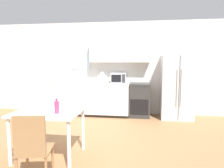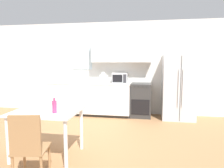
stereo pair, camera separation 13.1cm
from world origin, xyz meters
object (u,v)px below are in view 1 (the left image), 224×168
coffee_mug (89,82)px  dining_chair_near (32,146)px  refrigerator (177,87)px  microwave (119,78)px  dining_table (49,118)px  drink_bottle (57,107)px  oven_range (139,100)px

coffee_mug → dining_chair_near: coffee_mug is taller
refrigerator → dining_chair_near: (-2.26, -3.41, -0.32)m
coffee_mug → microwave: bearing=22.0°
refrigerator → dining_table: size_ratio=1.66×
drink_bottle → dining_chair_near: bearing=-92.5°
refrigerator → drink_bottle: refrigerator is taller
drink_bottle → refrigerator: bearing=50.8°
oven_range → dining_chair_near: bearing=-110.1°
microwave → dining_chair_near: (-0.66, -3.54, -0.54)m
microwave → dining_table: (-0.83, -2.76, -0.43)m
drink_bottle → coffee_mug: bearing=93.5°
refrigerator → dining_chair_near: bearing=-123.6°
oven_range → coffee_mug: coffee_mug is taller
refrigerator → drink_bottle: bearing=-129.2°
dining_chair_near → drink_bottle: drink_bottle is taller
coffee_mug → drink_bottle: (0.16, -2.55, -0.12)m
refrigerator → coffee_mug: size_ratio=15.94×
dining_table → coffee_mug: bearing=89.1°
coffee_mug → dining_table: (-0.04, -2.44, -0.34)m
oven_range → dining_table: bearing=-118.1°
oven_range → dining_chair_near: size_ratio=1.01×
dining_chair_near → drink_bottle: size_ratio=3.70×
refrigerator → dining_chair_near: refrigerator is taller
refrigerator → drink_bottle: size_ratio=6.85×
dining_chair_near → coffee_mug: bearing=80.8°
coffee_mug → drink_bottle: coffee_mug is taller
oven_range → dining_table: (-1.43, -2.68, 0.18)m
oven_range → coffee_mug: size_ratio=8.69×
coffee_mug → dining_chair_near: size_ratio=0.12×
microwave → drink_bottle: 2.95m
oven_range → microwave: microwave is taller
microwave → coffee_mug: microwave is taller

